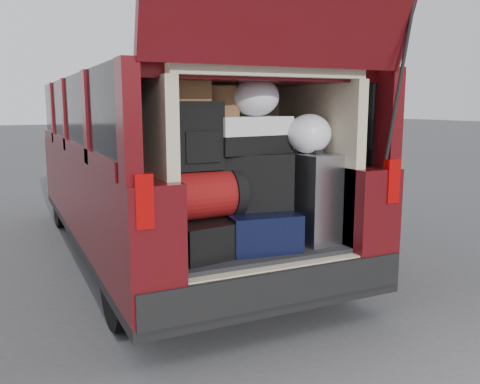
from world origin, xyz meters
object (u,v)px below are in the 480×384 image
object	(u,v)px
silver_roller	(310,198)
red_duffel	(204,194)
navy_hardshell	(256,228)
black_soft_case	(250,181)
backpack	(197,136)
twotone_duffel	(249,135)
black_hardshell	(196,236)

from	to	relation	value
silver_roller	red_duffel	size ratio (longest dim) A/B	1.28
silver_roller	navy_hardshell	bearing A→B (deg)	165.41
navy_hardshell	black_soft_case	size ratio (longest dim) A/B	1.08
silver_roller	backpack	xyz separation A→B (m)	(-0.83, 0.08, 0.46)
silver_roller	black_soft_case	size ratio (longest dim) A/B	1.18
backpack	red_duffel	bearing A→B (deg)	-29.54
red_duffel	black_soft_case	bearing A→B (deg)	5.43
red_duffel	backpack	size ratio (longest dim) A/B	1.13
black_soft_case	silver_roller	bearing A→B (deg)	-4.57
navy_hardshell	twotone_duffel	size ratio (longest dim) A/B	1.03
backpack	black_hardshell	bearing A→B (deg)	-162.46
black_hardshell	twotone_duffel	world-z (taller)	twotone_duffel
navy_hardshell	red_duffel	bearing A→B (deg)	-173.66
black_soft_case	twotone_duffel	bearing A→B (deg)	112.54
navy_hardshell	black_soft_case	distance (m)	0.33
silver_roller	twotone_duffel	bearing A→B (deg)	154.14
black_soft_case	red_duffel	bearing A→B (deg)	-158.49
silver_roller	black_hardshell	bearing A→B (deg)	168.17
black_hardshell	black_soft_case	xyz separation A→B (m)	(0.43, 0.05, 0.33)
black_hardshell	twotone_duffel	bearing A→B (deg)	0.15
black_hardshell	silver_roller	size ratio (longest dim) A/B	0.91
black_hardshell	black_soft_case	bearing A→B (deg)	-2.46
silver_roller	red_duffel	world-z (taller)	silver_roller
black_soft_case	twotone_duffel	size ratio (longest dim) A/B	0.96
black_soft_case	navy_hardshell	bearing A→B (deg)	-70.71
black_hardshell	navy_hardshell	size ratio (longest dim) A/B	0.99
black_soft_case	backpack	bearing A→B (deg)	-161.60
black_soft_case	backpack	xyz separation A→B (m)	(-0.41, -0.05, 0.33)
black_hardshell	twotone_duffel	distance (m)	0.79
backpack	silver_roller	bearing A→B (deg)	-5.49
twotone_duffel	backpack	bearing A→B (deg)	-178.99
navy_hardshell	twotone_duffel	distance (m)	0.65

